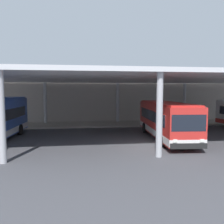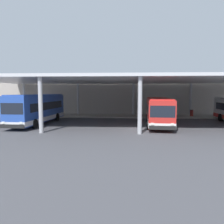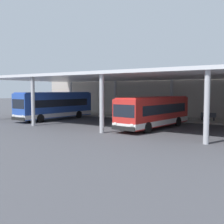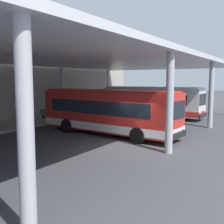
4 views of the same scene
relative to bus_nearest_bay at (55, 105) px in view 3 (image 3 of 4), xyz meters
The scene contains 7 objects.
ground_plane 12.56m from the bus_nearest_bay, 15.90° to the right, with size 200.00×200.00×0.00m, color #47474C.
platform_kerb 14.68m from the bus_nearest_bay, 34.94° to the left, with size 42.00×4.50×0.18m, color #A39E93.
station_building_facade 16.72m from the bus_nearest_bay, 44.15° to the left, with size 48.00×1.60×6.75m, color #ADA399.
canopy_shelter 12.61m from the bus_nearest_bay, ahead, with size 40.00×17.00×5.55m.
bus_nearest_bay is the anchor object (origin of this frame).
bus_second_bay 14.47m from the bus_nearest_bay, ahead, with size 3.32×10.69×3.17m.
bench_waiting 19.33m from the bus_nearest_bay, 25.85° to the left, with size 1.80×0.45×0.92m.
Camera 3 is at (14.89, -22.56, 3.86)m, focal length 44.89 mm.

